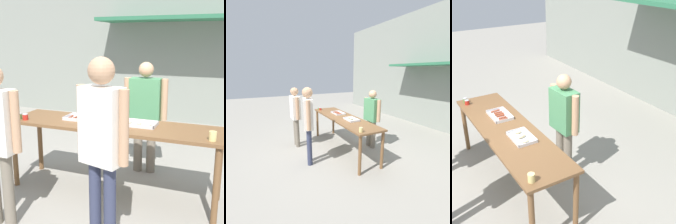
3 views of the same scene
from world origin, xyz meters
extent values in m
plane|color=gray|center=(0.00, 0.00, 0.00)|extent=(24.00, 24.00, 0.00)
cube|color=gray|center=(0.00, 4.00, 2.25)|extent=(12.00, 0.12, 4.50)
cube|color=#2D704C|center=(0.00, 3.45, 2.40)|extent=(3.20, 1.00, 0.08)
cube|color=brown|center=(0.00, 0.00, 0.91)|extent=(2.73, 0.72, 0.04)
cylinder|color=brown|center=(-1.30, -0.29, 0.45)|extent=(0.07, 0.07, 0.89)
cylinder|color=brown|center=(1.30, -0.29, 0.45)|extent=(0.07, 0.07, 0.89)
cylinder|color=brown|center=(-1.30, 0.29, 0.45)|extent=(0.07, 0.07, 0.89)
cylinder|color=brown|center=(1.30, 0.29, 0.45)|extent=(0.07, 0.07, 0.89)
cube|color=silver|center=(-0.44, 0.06, 0.94)|extent=(0.45, 0.29, 0.01)
cube|color=silver|center=(-0.44, -0.08, 0.96)|extent=(0.45, 0.01, 0.03)
cube|color=silver|center=(-0.44, 0.20, 0.96)|extent=(0.45, 0.01, 0.03)
cube|color=silver|center=(-0.66, 0.06, 0.96)|extent=(0.01, 0.29, 0.03)
cube|color=silver|center=(-0.22, 0.06, 0.96)|extent=(0.01, 0.29, 0.03)
cylinder|color=brown|center=(-0.61, 0.05, 0.95)|extent=(0.04, 0.15, 0.02)
cylinder|color=brown|center=(-0.54, 0.07, 0.95)|extent=(0.02, 0.13, 0.02)
cylinder|color=brown|center=(-0.48, 0.06, 0.96)|extent=(0.03, 0.14, 0.03)
cylinder|color=brown|center=(-0.41, 0.05, 0.96)|extent=(0.03, 0.12, 0.03)
cylinder|color=brown|center=(-0.34, 0.06, 0.95)|extent=(0.03, 0.12, 0.02)
cylinder|color=brown|center=(-0.27, 0.05, 0.96)|extent=(0.04, 0.14, 0.03)
cube|color=silver|center=(0.34, 0.06, 0.94)|extent=(0.43, 0.27, 0.01)
cube|color=silver|center=(0.34, -0.08, 0.96)|extent=(0.43, 0.01, 0.03)
cube|color=silver|center=(0.34, 0.19, 0.96)|extent=(0.43, 0.01, 0.03)
cube|color=silver|center=(0.13, 0.06, 0.96)|extent=(0.01, 0.27, 0.03)
cube|color=silver|center=(0.55, 0.06, 0.96)|extent=(0.01, 0.27, 0.03)
ellipsoid|color=beige|center=(0.21, 0.06, 0.96)|extent=(0.06, 0.11, 0.04)
ellipsoid|color=beige|center=(0.34, 0.06, 0.97)|extent=(0.08, 0.12, 0.05)
ellipsoid|color=beige|center=(0.47, 0.05, 0.96)|extent=(0.05, 0.10, 0.04)
cylinder|color=#567A38|center=(-1.23, -0.24, 0.97)|extent=(0.07, 0.07, 0.07)
cylinder|color=#B2B2B7|center=(-1.23, -0.24, 1.01)|extent=(0.07, 0.07, 0.01)
cylinder|color=#B22319|center=(-1.13, -0.24, 0.97)|extent=(0.07, 0.07, 0.07)
cylinder|color=#B2B2B7|center=(-1.13, -0.24, 1.01)|extent=(0.07, 0.07, 0.01)
cylinder|color=#DBC67A|center=(1.22, -0.24, 0.98)|extent=(0.08, 0.08, 0.10)
cylinder|color=#756B5B|center=(0.10, 0.80, 0.40)|extent=(0.13, 0.13, 0.79)
cylinder|color=#756B5B|center=(0.30, 0.82, 0.40)|extent=(0.13, 0.13, 0.79)
cube|color=#478456|center=(0.20, 0.81, 1.11)|extent=(0.46, 0.27, 0.63)
sphere|color=tan|center=(0.20, 0.81, 1.55)|extent=(0.22, 0.22, 0.22)
cylinder|color=tan|center=(-0.07, 0.79, 1.12)|extent=(0.10, 0.10, 0.60)
cylinder|color=tan|center=(0.47, 0.83, 1.12)|extent=(0.10, 0.10, 0.60)
cylinder|color=#756B5B|center=(-0.73, -1.12, 0.41)|extent=(0.12, 0.12, 0.83)
cylinder|color=tan|center=(-0.57, -1.11, 1.17)|extent=(0.09, 0.09, 0.62)
cylinder|color=#333851|center=(0.42, -1.11, 0.44)|extent=(0.12, 0.12, 0.88)
cylinder|color=#333851|center=(0.25, -1.06, 0.44)|extent=(0.12, 0.12, 0.88)
cube|color=silver|center=(0.34, -1.09, 1.22)|extent=(0.42, 0.30, 0.69)
sphere|color=tan|center=(0.34, -1.09, 1.71)|extent=(0.24, 0.24, 0.24)
cylinder|color=tan|center=(0.56, -1.15, 1.24)|extent=(0.09, 0.09, 0.66)
cylinder|color=tan|center=(0.11, -1.03, 1.24)|extent=(0.09, 0.09, 0.66)
camera|label=1|loc=(1.40, -3.50, 1.96)|focal=50.00mm
camera|label=2|loc=(4.08, -2.18, 2.16)|focal=28.00mm
camera|label=3|loc=(3.69, -1.36, 3.07)|focal=50.00mm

